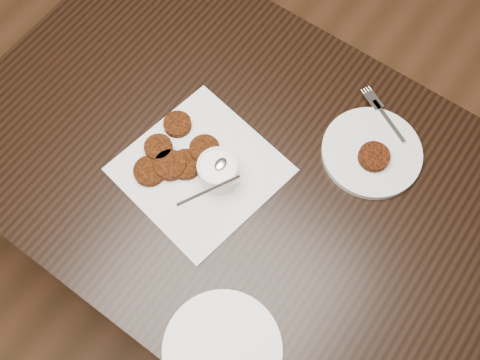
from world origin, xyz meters
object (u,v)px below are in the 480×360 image
plate_empty (222,350)px  plate_with_patty (372,151)px  table (245,226)px  sauce_ramekin (218,165)px  napkin (200,170)px

plate_empty → plate_with_patty: bearing=88.0°
plate_with_patty → table: bearing=-136.2°
sauce_ramekin → plate_empty: bearing=-52.3°
table → plate_with_patty: 0.48m
napkin → plate_with_patty: 0.37m
table → sauce_ramekin: 0.44m
plate_with_patty → plate_empty: 0.52m
table → napkin: (-0.08, -0.06, 0.38)m
napkin → plate_with_patty: (0.27, 0.25, 0.01)m
sauce_ramekin → plate_empty: 0.36m
table → napkin: 0.39m
table → sauce_ramekin: (-0.04, -0.05, 0.44)m
napkin → sauce_ramekin: sauce_ramekin is taller
table → plate_with_patty: plate_with_patty is taller
table → plate_empty: (0.18, -0.33, 0.38)m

